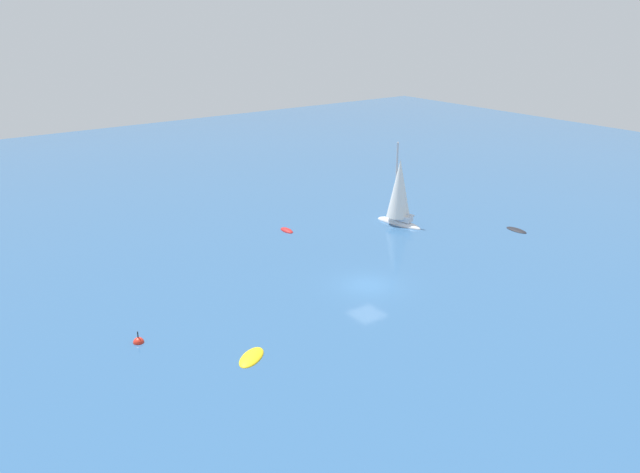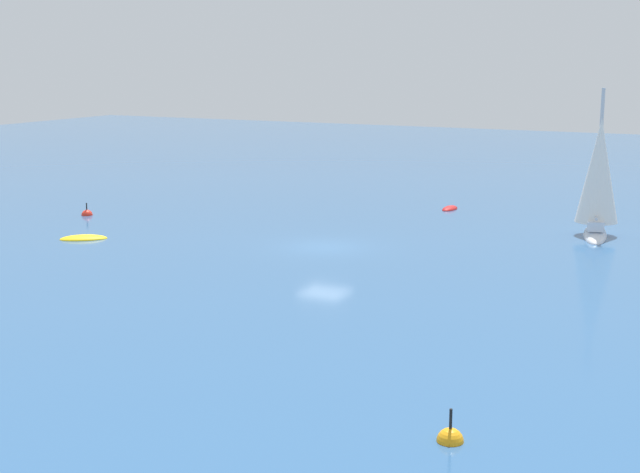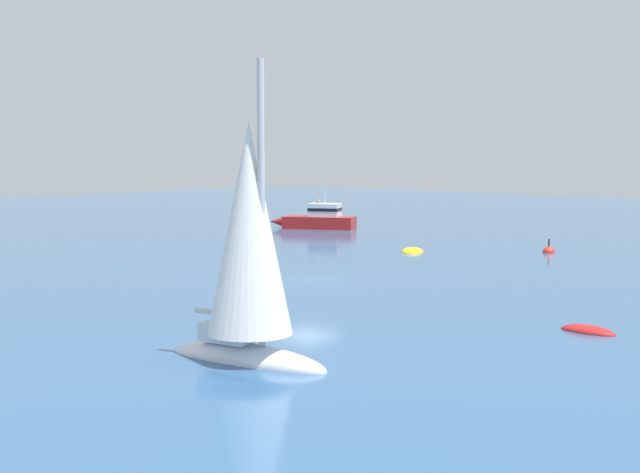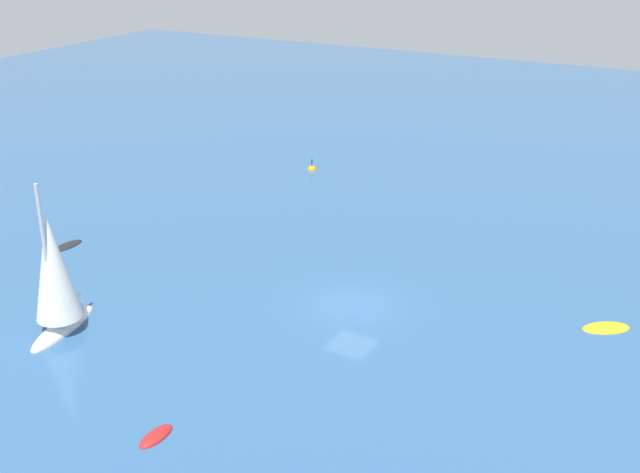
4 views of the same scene
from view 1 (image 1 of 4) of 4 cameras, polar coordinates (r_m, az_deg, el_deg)
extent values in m
plane|color=#2D5684|center=(50.00, 4.30, -4.39)|extent=(160.00, 160.00, 0.00)
ellipsoid|color=black|center=(64.81, 17.17, 0.53)|extent=(1.08, 2.40, 0.34)
ellipsoid|color=yellow|center=(40.42, -6.15, -10.74)|extent=(2.83, 2.54, 0.46)
ellipsoid|color=#B21E1E|center=(61.90, -2.99, 0.52)|extent=(0.88, 1.91, 0.46)
ellipsoid|color=white|center=(64.27, 7.06, 1.13)|extent=(2.19, 5.34, 0.96)
cube|color=silver|center=(63.69, 7.54, 1.64)|extent=(1.16, 1.69, 0.52)
cylinder|color=silver|center=(63.31, 6.85, 4.96)|extent=(0.20, 0.20, 7.73)
cylinder|color=silver|center=(63.52, 7.58, 2.07)|extent=(0.58, 2.33, 0.16)
cone|color=white|center=(63.25, 7.11, 4.31)|extent=(2.72, 2.72, 5.79)
sphere|color=red|center=(43.48, -15.93, -9.11)|extent=(0.71, 0.71, 0.71)
cylinder|color=black|center=(43.21, -16.00, -8.45)|extent=(0.08, 0.08, 0.43)
camera|label=2|loc=(52.51, 60.22, -1.93)|focal=51.11mm
camera|label=3|loc=(86.83, 6.91, 9.97)|focal=51.04mm
camera|label=4|loc=(70.87, -27.24, 17.80)|focal=44.50mm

